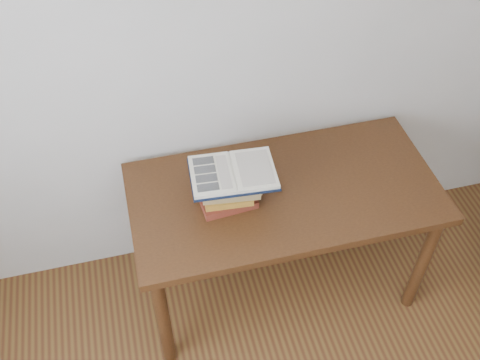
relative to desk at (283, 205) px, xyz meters
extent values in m
cube|color=beige|center=(-0.02, 0.37, 0.69)|extent=(3.50, 0.04, 2.60)
cube|color=#422410|center=(0.00, 0.00, 0.08)|extent=(1.33, 0.66, 0.04)
cylinder|color=#422410|center=(-0.60, -0.27, -0.28)|extent=(0.06, 0.06, 0.67)
cylinder|color=#422410|center=(0.60, -0.27, -0.28)|extent=(0.06, 0.06, 0.67)
cylinder|color=#422410|center=(-0.60, 0.27, -0.28)|extent=(0.06, 0.06, 0.67)
cylinder|color=#422410|center=(0.60, 0.27, -0.28)|extent=(0.06, 0.06, 0.67)
cube|color=maroon|center=(-0.25, 0.00, 0.12)|extent=(0.24, 0.17, 0.04)
cube|color=#B28228|center=(-0.25, 0.00, 0.15)|extent=(0.21, 0.16, 0.03)
cube|color=#906F4A|center=(-0.24, 0.02, 0.18)|extent=(0.25, 0.20, 0.03)
cube|color=#906F4A|center=(-0.23, -0.01, 0.21)|extent=(0.23, 0.16, 0.03)
cube|color=maroon|center=(-0.24, 0.01, 0.24)|extent=(0.21, 0.15, 0.03)
cube|color=black|center=(-0.23, 0.00, 0.26)|extent=(0.36, 0.26, 0.01)
cube|color=beige|center=(-0.31, 0.00, 0.27)|extent=(0.18, 0.24, 0.02)
cube|color=beige|center=(-0.14, -0.01, 0.27)|extent=(0.18, 0.24, 0.02)
cylinder|color=beige|center=(-0.23, 0.00, 0.27)|extent=(0.03, 0.23, 0.01)
cube|color=black|center=(-0.33, 0.08, 0.28)|extent=(0.09, 0.05, 0.00)
cube|color=black|center=(-0.33, 0.03, 0.28)|extent=(0.09, 0.05, 0.00)
cube|color=black|center=(-0.34, -0.02, 0.28)|extent=(0.09, 0.05, 0.00)
cube|color=black|center=(-0.34, -0.07, 0.28)|extent=(0.09, 0.05, 0.00)
cube|color=beige|center=(-0.26, 0.00, 0.28)|extent=(0.06, 0.19, 0.00)
cube|color=beige|center=(-0.14, -0.01, 0.28)|extent=(0.14, 0.20, 0.00)
camera|label=1|loc=(-0.58, -1.51, 1.87)|focal=42.00mm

